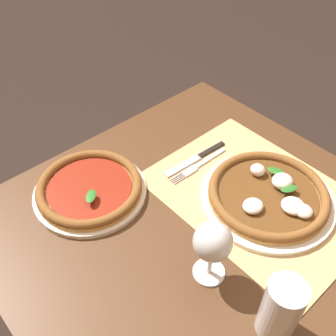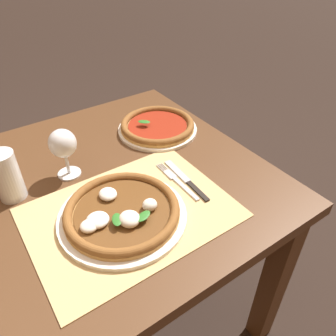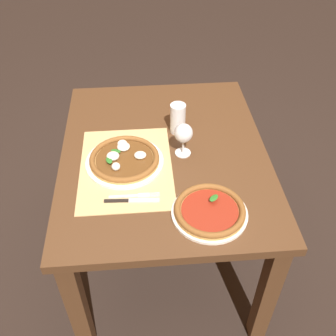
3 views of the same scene
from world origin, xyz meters
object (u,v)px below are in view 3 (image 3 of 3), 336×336
at_px(pizza_near, 124,159).
at_px(fork, 135,196).
at_px(pizza_far, 210,211).
at_px(pint_glass, 178,119).
at_px(knife, 132,201).
at_px(wine_glass, 184,134).

relative_size(pizza_near, fork, 1.67).
bearing_deg(pizza_far, fork, -112.28).
height_order(pint_glass, knife, pint_glass).
relative_size(pint_glass, fork, 0.72).
bearing_deg(pint_glass, pizza_near, -50.05).
xyz_separation_m(wine_glass, knife, (0.27, -0.23, -0.10)).
height_order(pizza_far, fork, pizza_far).
height_order(pizza_near, pizza_far, pizza_near).
height_order(pizza_far, pint_glass, pint_glass).
bearing_deg(pizza_near, pizza_far, 44.96).
relative_size(wine_glass, fork, 0.77).
bearing_deg(wine_glass, fork, -41.36).
relative_size(pizza_far, knife, 1.33).
height_order(pizza_near, knife, pizza_near).
distance_m(pizza_near, wine_glass, 0.27).
distance_m(wine_glass, pint_glass, 0.17).
bearing_deg(knife, pint_glass, 153.09).
xyz_separation_m(wine_glass, pint_glass, (-0.17, -0.01, -0.04)).
distance_m(pint_glass, fork, 0.47).
xyz_separation_m(pizza_near, pizza_far, (0.32, 0.32, -0.00)).
relative_size(wine_glass, knife, 0.72).
relative_size(pizza_far, pint_glass, 1.98).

